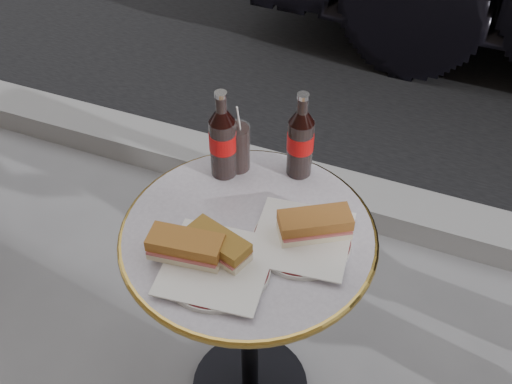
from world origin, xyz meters
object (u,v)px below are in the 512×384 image
at_px(plate_right, 302,240).
at_px(cola_glass, 238,147).
at_px(bistro_table, 249,321).
at_px(cola_bottle_right, 301,135).
at_px(cola_bottle_left, 222,134).
at_px(plate_left, 217,268).

xyz_separation_m(plate_right, cola_glass, (-0.24, 0.19, 0.06)).
relative_size(bistro_table, cola_bottle_right, 2.96).
height_order(cola_bottle_left, cola_glass, cola_bottle_left).
bearing_deg(cola_bottle_right, bistro_table, -99.36).
distance_m(plate_left, plate_right, 0.21).
bearing_deg(bistro_table, cola_bottle_right, 80.64).
xyz_separation_m(cola_bottle_left, cola_bottle_right, (0.18, 0.07, -0.00)).
height_order(plate_right, cola_glass, cola_glass).
relative_size(bistro_table, plate_left, 2.98).
relative_size(plate_left, cola_bottle_left, 0.97).
bearing_deg(plate_right, cola_bottle_right, 110.95).
relative_size(plate_right, cola_bottle_left, 0.92).
relative_size(cola_bottle_left, cola_glass, 1.88).
bearing_deg(cola_bottle_right, plate_left, -99.33).
bearing_deg(plate_left, bistro_table, 80.72).
relative_size(plate_right, cola_bottle_right, 0.94).
bearing_deg(plate_left, cola_glass, 105.20).
height_order(bistro_table, cola_bottle_left, cola_bottle_left).
bearing_deg(plate_right, cola_glass, 142.09).
xyz_separation_m(bistro_table, cola_bottle_left, (-0.14, 0.17, 0.49)).
distance_m(plate_left, cola_glass, 0.36).
relative_size(bistro_table, cola_bottle_left, 2.89).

